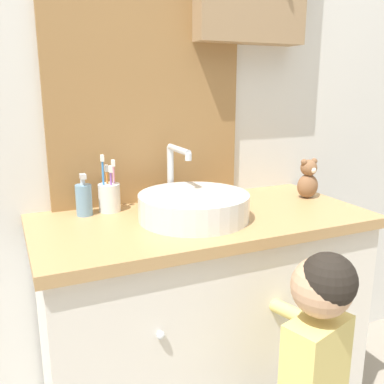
# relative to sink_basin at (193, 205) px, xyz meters

# --- Properties ---
(wall_back) EXTENTS (3.20, 0.18, 2.50)m
(wall_back) POSITION_rel_sink_basin_xyz_m (0.05, 0.30, 0.41)
(wall_back) COLOR silver
(wall_back) RESTS_ON ground_plane
(vanity_counter) EXTENTS (1.11, 0.54, 0.83)m
(vanity_counter) POSITION_rel_sink_basin_xyz_m (0.04, 0.01, -0.46)
(vanity_counter) COLOR silver
(vanity_counter) RESTS_ON ground_plane
(sink_basin) EXTENTS (0.36, 0.41, 0.22)m
(sink_basin) POSITION_rel_sink_basin_xyz_m (0.00, 0.00, 0.00)
(sink_basin) COLOR silver
(sink_basin) RESTS_ON vanity_counter
(toothbrush_holder) EXTENTS (0.07, 0.07, 0.20)m
(toothbrush_holder) POSITION_rel_sink_basin_xyz_m (-0.23, 0.19, 0.01)
(toothbrush_holder) COLOR silver
(toothbrush_holder) RESTS_ON vanity_counter
(soap_dispenser) EXTENTS (0.05, 0.05, 0.14)m
(soap_dispenser) POSITION_rel_sink_basin_xyz_m (-0.32, 0.18, 0.01)
(soap_dispenser) COLOR #6B93B2
(soap_dispenser) RESTS_ON vanity_counter
(child_figure) EXTENTS (0.21, 0.42, 0.84)m
(child_figure) POSITION_rel_sink_basin_xyz_m (0.17, -0.43, -0.36)
(child_figure) COLOR slate
(child_figure) RESTS_ON ground_plane
(teddy_bear) EXTENTS (0.08, 0.07, 0.15)m
(teddy_bear) POSITION_rel_sink_basin_xyz_m (0.51, 0.06, 0.03)
(teddy_bear) COLOR brown
(teddy_bear) RESTS_ON vanity_counter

